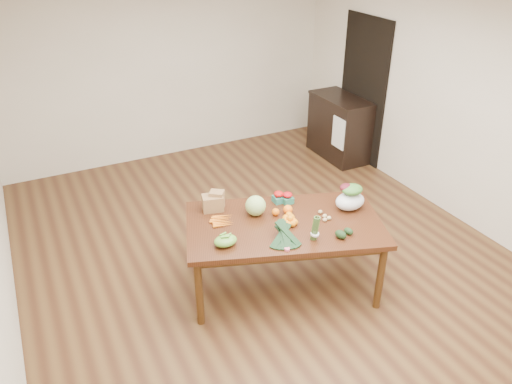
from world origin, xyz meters
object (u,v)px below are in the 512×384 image
mandarin_cluster (290,220)px  salad_bag (350,198)px  asparagus_bundle (315,228)px  cabinet (339,127)px  paper_bag (213,201)px  cabbage (256,206)px  kale_bunch (285,236)px  dining_table (283,255)px

mandarin_cluster → salad_bag: size_ratio=0.59×
asparagus_bundle → salad_bag: asparagus_bundle is taller
salad_bag → asparagus_bundle: bearing=-152.9°
cabinet → paper_bag: 3.36m
mandarin_cluster → salad_bag: salad_bag is taller
cabinet → asparagus_bundle: size_ratio=4.08×
cabbage → cabinet: bearing=40.2°
mandarin_cluster → asparagus_bundle: 0.34m
cabinet → cabbage: (-2.47, -2.09, 0.38)m
salad_bag → cabinet: bearing=56.5°
paper_bag → kale_bunch: paper_bag is taller
cabinet → cabbage: 3.25m
paper_bag → cabbage: 0.43m
dining_table → asparagus_bundle: asparagus_bundle is taller
dining_table → kale_bunch: bearing=-99.4°
kale_bunch → salad_bag: 0.90m
dining_table → cabinet: cabinet is taller
asparagus_bundle → cabbage: bearing=133.1°
cabinet → asparagus_bundle: (-2.19, -2.71, 0.40)m
cabinet → asparagus_bundle: asparagus_bundle is taller
mandarin_cluster → asparagus_bundle: size_ratio=0.72×
kale_bunch → mandarin_cluster: bearing=71.4°
mandarin_cluster → kale_bunch: bearing=-127.8°
dining_table → paper_bag: paper_bag is taller
cabbage → asparagus_bundle: size_ratio=0.79×
paper_bag → kale_bunch: (0.35, -0.82, -0.01)m
cabinet → asparagus_bundle: 3.51m
cabbage → kale_bunch: 0.55m
cabinet → salad_bag: size_ratio=3.36×
dining_table → cabinet: bearing=64.8°
dining_table → salad_bag: bearing=14.0°
cabinet → mandarin_cluster: bearing=-133.4°
mandarin_cluster → kale_bunch: size_ratio=0.45×
dining_table → kale_bunch: kale_bunch is taller
dining_table → asparagus_bundle: 0.63m
kale_bunch → salad_bag: salad_bag is taller
cabbage → dining_table: bearing=-54.7°
dining_table → cabbage: 0.56m
cabbage → asparagus_bundle: asparagus_bundle is taller
dining_table → asparagus_bundle: bearing=-56.0°
mandarin_cluster → paper_bag: bearing=133.7°
paper_bag → kale_bunch: 0.89m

